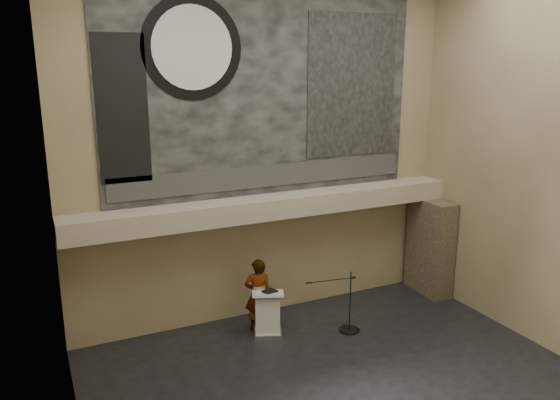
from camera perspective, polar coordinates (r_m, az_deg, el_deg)
floor at (r=11.72m, az=7.07°, el=-19.01°), size 10.00×10.00×0.00m
wall_back at (r=13.51m, az=-1.45°, el=5.08°), size 10.00×0.02×8.50m
wall_front at (r=7.16m, az=25.49°, el=-4.74°), size 10.00×0.02×8.50m
wall_left at (r=8.49m, az=-21.84°, el=-1.52°), size 0.02×8.00×8.50m
wall_right at (r=13.40m, az=26.11°, el=3.55°), size 0.02×8.00×8.50m
soffit at (r=13.42m, az=-0.73°, el=-0.65°), size 10.00×0.80×0.50m
sprinkler_left at (r=12.90m, az=-7.12°, el=-2.68°), size 0.04×0.04×0.06m
sprinkler_right at (r=14.32m, az=6.29°, el=-0.94°), size 0.04×0.04×0.06m
banner at (r=13.32m, az=-1.44°, el=11.23°), size 8.00×0.05×5.00m
banner_text_strip at (r=13.55m, az=-1.32°, el=2.53°), size 7.76×0.02×0.55m
banner_clock_rim at (r=12.65m, az=-9.15°, el=15.43°), size 2.30×0.02×2.30m
banner_clock_face at (r=12.63m, az=-9.12°, el=15.43°), size 1.84×0.02×1.84m
banner_building_print at (r=14.42m, az=7.57°, el=11.74°), size 2.60×0.02×3.60m
banner_brick_print at (r=12.33m, az=-16.14°, el=9.03°), size 1.10×0.02×3.20m
stone_pier at (r=15.97m, az=15.40°, el=-4.72°), size 0.60×1.40×2.70m
lectern at (r=13.35m, az=-1.30°, el=-11.74°), size 0.89×0.77×1.14m
binder at (r=13.11m, az=-1.08°, el=-9.53°), size 0.38×0.34×0.04m
papers at (r=13.05m, az=-1.57°, el=-9.73°), size 0.23×0.30×0.00m
speaker_person at (r=13.43m, az=-2.31°, el=-9.86°), size 0.76×0.60×1.83m
mic_stand at (r=13.76m, az=7.11°, el=-12.58°), size 1.38×0.52×1.54m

